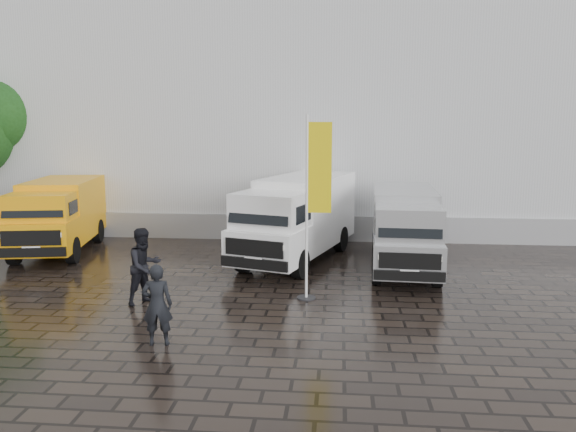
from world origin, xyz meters
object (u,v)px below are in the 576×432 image
(flagpole, at_px, (314,199))
(person_front, at_px, (157,305))
(van_yellow, at_px, (58,217))
(van_silver, at_px, (404,231))
(van_white, at_px, (297,220))
(person_tent, at_px, (145,266))
(wheelie_bin, at_px, (427,231))

(flagpole, bearing_deg, person_front, -132.25)
(van_yellow, height_order, flagpole, flagpole)
(van_silver, relative_size, person_front, 3.32)
(van_white, bearing_deg, person_tent, -107.67)
(flagpole, height_order, person_front, flagpole)
(van_yellow, relative_size, person_tent, 2.78)
(van_silver, distance_m, person_tent, 8.09)
(van_yellow, relative_size, flagpole, 1.14)
(person_front, bearing_deg, person_tent, -75.69)
(van_white, distance_m, person_tent, 6.07)
(van_yellow, bearing_deg, flagpole, -36.77)
(van_silver, relative_size, wheelie_bin, 5.34)
(person_tent, bearing_deg, wheelie_bin, -11.49)
(van_white, height_order, person_front, van_white)
(person_front, distance_m, person_tent, 2.88)
(wheelie_bin, distance_m, person_front, 12.49)
(flagpole, relative_size, wheelie_bin, 4.47)
(flagpole, distance_m, person_front, 4.93)
(wheelie_bin, height_order, person_tent, person_tent)
(van_silver, distance_m, wheelie_bin, 3.88)
(van_silver, xyz_separation_m, flagpole, (-2.70, -3.31, 1.43))
(van_yellow, bearing_deg, van_white, -13.42)
(person_front, bearing_deg, van_white, -117.20)
(van_white, bearing_deg, wheelie_bin, 47.83)
(van_silver, bearing_deg, wheelie_bin, 73.84)
(van_white, bearing_deg, flagpole, -61.94)
(van_white, relative_size, wheelie_bin, 5.94)
(wheelie_bin, bearing_deg, person_tent, -141.96)
(van_white, height_order, wheelie_bin, van_white)
(flagpole, bearing_deg, person_tent, -169.67)
(flagpole, relative_size, person_tent, 2.44)
(van_white, relative_size, van_silver, 1.11)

